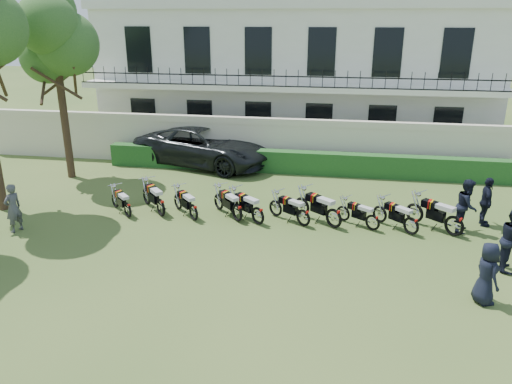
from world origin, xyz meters
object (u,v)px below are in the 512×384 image
at_px(motorcycle_2, 193,208).
at_px(officer_5, 486,202).
at_px(motorcycle_9, 455,221).
at_px(suv, 204,146).
at_px(motorcycle_4, 258,212).
at_px(officer_4, 467,206).
at_px(officer_0, 487,273).
at_px(motorcycle_3, 237,209).
at_px(motorcycle_6, 334,214).
at_px(motorcycle_5, 303,214).
at_px(motorcycle_1, 161,203).
at_px(inspector, 13,208).
at_px(motorcycle_0, 127,206).
at_px(motorcycle_7, 373,219).
at_px(motorcycle_8, 412,222).
at_px(tree_west_near, 55,37).

xyz_separation_m(motorcycle_2, officer_5, (9.77, 1.27, 0.38)).
relative_size(motorcycle_9, suv, 0.26).
height_order(motorcycle_4, officer_4, officer_4).
bearing_deg(officer_5, officer_0, 168.92).
xyz_separation_m(motorcycle_3, motorcycle_6, (3.28, -0.02, 0.05)).
bearing_deg(motorcycle_6, motorcycle_2, 130.65).
distance_m(motorcycle_2, motorcycle_5, 3.77).
height_order(motorcycle_1, motorcycle_4, motorcycle_1).
relative_size(motorcycle_2, inspector, 0.86).
distance_m(motorcycle_5, officer_5, 6.12).
bearing_deg(officer_5, motorcycle_6, 105.24).
height_order(motorcycle_1, inspector, inspector).
bearing_deg(motorcycle_6, inspector, 139.57).
relative_size(motorcycle_0, motorcycle_7, 0.89).
bearing_deg(motorcycle_3, motorcycle_4, -54.33).
distance_m(motorcycle_8, officer_4, 1.93).
bearing_deg(motorcycle_8, motorcycle_2, 133.18).
height_order(motorcycle_3, officer_0, officer_0).
height_order(motorcycle_2, officer_4, officer_4).
height_order(tree_west_near, motorcycle_6, tree_west_near).
bearing_deg(tree_west_near, officer_5, -9.14).
xyz_separation_m(motorcycle_0, motorcycle_5, (6.12, 0.27, 0.03)).
bearing_deg(motorcycle_8, officer_4, -27.05).
distance_m(motorcycle_2, officer_0, 9.35).
relative_size(motorcycle_4, motorcycle_6, 0.91).
height_order(motorcycle_2, officer_5, officer_5).
bearing_deg(motorcycle_4, suv, 68.03).
bearing_deg(inspector, motorcycle_0, 136.61).
height_order(inspector, officer_0, inspector).
relative_size(motorcycle_1, motorcycle_4, 1.01).
distance_m(motorcycle_0, officer_4, 11.41).
xyz_separation_m(motorcycle_5, officer_4, (5.25, 0.54, 0.42)).
distance_m(motorcycle_7, officer_5, 3.91).
bearing_deg(motorcycle_3, motorcycle_2, 143.93).
relative_size(motorcycle_4, officer_5, 0.92).
xyz_separation_m(motorcycle_2, inspector, (-5.53, -1.81, 0.35)).
relative_size(motorcycle_2, motorcycle_3, 0.96).
height_order(motorcycle_1, motorcycle_2, motorcycle_1).
xyz_separation_m(motorcycle_2, motorcycle_9, (8.60, 0.15, 0.07)).
xyz_separation_m(tree_west_near, motorcycle_0, (4.33, -4.05, -5.45)).
height_order(motorcycle_1, motorcycle_5, motorcycle_1).
distance_m(tree_west_near, motorcycle_0, 8.05).
distance_m(motorcycle_1, motorcycle_3, 2.74).
height_order(motorcycle_7, motorcycle_8, motorcycle_8).
relative_size(motorcycle_5, inspector, 0.96).
relative_size(motorcycle_0, motorcycle_8, 0.91).
bearing_deg(motorcycle_0, motorcycle_7, -43.63).
distance_m(tree_west_near, motorcycle_3, 10.49).
xyz_separation_m(officer_0, officer_5, (1.24, 5.07, 0.04)).
height_order(motorcycle_0, officer_5, officer_5).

